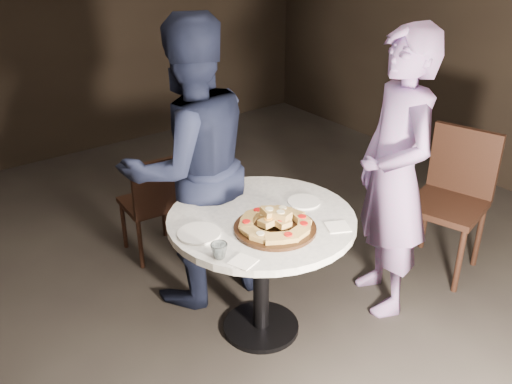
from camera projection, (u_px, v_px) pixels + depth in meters
floor at (266, 346)px, 3.32m from camera, size 7.00×7.00×0.00m
table at (261, 239)px, 3.18m from camera, size 1.10×1.10×0.78m
serving_board at (275, 228)px, 2.98m from camera, size 0.51×0.51×0.02m
focaccia_pile at (275, 221)px, 2.96m from camera, size 0.39×0.39×0.10m
plate_left at (199, 233)px, 2.94m from camera, size 0.24×0.24×0.01m
plate_right at (304, 202)px, 3.25m from camera, size 0.21×0.21×0.01m
water_glass at (219, 251)px, 2.73m from camera, size 0.09×0.09×0.08m
napkin_near at (243, 262)px, 2.71m from camera, size 0.14×0.14×0.01m
napkin_far at (338, 227)px, 3.00m from camera, size 0.16×0.16×0.01m
chair_far at (154, 200)px, 3.97m from camera, size 0.40×0.42×0.80m
chair_right at (454, 191)px, 3.86m from camera, size 0.59×0.57×0.98m
diner_navy at (190, 166)px, 3.41m from camera, size 0.92×0.74×1.80m
diner_teal at (394, 176)px, 3.34m from camera, size 0.65×0.76×1.76m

